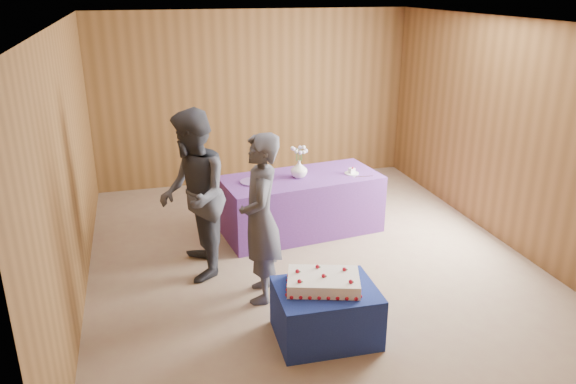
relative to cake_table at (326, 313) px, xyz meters
name	(u,v)px	position (x,y,z in m)	size (l,w,h in m)	color
ground	(310,260)	(0.31, 1.49, -0.25)	(6.00, 6.00, 0.00)	#85755B
room_shell	(312,109)	(0.31, 1.49, 1.55)	(5.04, 6.04, 2.72)	brown
cake_table	(326,313)	(0.00, 0.00, 0.00)	(0.90, 0.70, 0.50)	navy
serving_table	(301,204)	(0.45, 2.32, 0.12)	(2.00, 0.90, 0.75)	#67348F
sheet_cake	(323,282)	(-0.02, 0.03, 0.31)	(0.77, 0.63, 0.16)	silver
vase	(299,169)	(0.42, 2.31, 0.61)	(0.21, 0.21, 0.22)	white
flower_spray	(299,150)	(0.42, 2.31, 0.86)	(0.22, 0.22, 0.17)	#27632C
platter	(253,182)	(-0.19, 2.26, 0.51)	(0.32, 0.32, 0.02)	#6D4E9C
plate	(352,173)	(1.11, 2.26, 0.51)	(0.18, 0.18, 0.01)	white
cake_slice	(352,170)	(1.11, 2.26, 0.55)	(0.09, 0.08, 0.09)	silver
knife	(363,177)	(1.21, 2.11, 0.50)	(0.26, 0.02, 0.00)	silver
guest_left	(260,219)	(-0.41, 0.85, 0.62)	(0.64, 0.42, 1.75)	#3A3B45
guest_right	(193,196)	(-1.00, 1.52, 0.68)	(0.91, 0.71, 1.86)	#33353D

